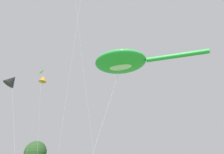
% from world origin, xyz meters
% --- Properties ---
extents(big_show_kite, '(9.28, 11.15, 13.68)m').
position_xyz_m(big_show_kite, '(4.79, 8.53, 12.95)').
color(big_show_kite, green).
rests_on(big_show_kite, ground).
extents(small_kite_delta_white, '(3.06, 2.60, 10.26)m').
position_xyz_m(small_kite_delta_white, '(-4.82, 13.42, 9.59)').
color(small_kite_delta_white, black).
rests_on(small_kite_delta_white, ground).
extents(small_kite_box_yellow, '(2.07, 2.78, 17.46)m').
position_xyz_m(small_kite_box_yellow, '(0.24, 23.37, 15.85)').
color(small_kite_box_yellow, white).
rests_on(small_kite_box_yellow, ground).
extents(small_kite_streamer_purple, '(1.63, 3.14, 17.91)m').
position_xyz_m(small_kite_streamer_purple, '(1.38, 26.37, 17.28)').
color(small_kite_streamer_purple, orange).
rests_on(small_kite_streamer_purple, ground).
extents(tree_oak_right, '(6.42, 6.42, 11.56)m').
position_xyz_m(tree_oak_right, '(11.28, 56.08, 8.28)').
color(tree_oak_right, '#513823').
rests_on(tree_oak_right, ground).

